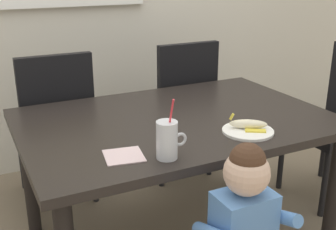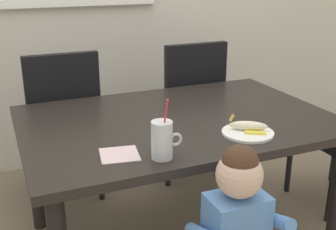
{
  "view_description": "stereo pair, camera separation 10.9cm",
  "coord_description": "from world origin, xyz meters",
  "px_view_note": "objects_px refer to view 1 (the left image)",
  "views": [
    {
      "loc": [
        -0.91,
        -1.75,
        1.43
      ],
      "look_at": [
        -0.1,
        -0.1,
        0.78
      ],
      "focal_mm": 45.64,
      "sensor_mm": 36.0,
      "label": 1
    },
    {
      "loc": [
        -0.81,
        -1.8,
        1.43
      ],
      "look_at": [
        -0.1,
        -0.1,
        0.78
      ],
      "focal_mm": 45.64,
      "sensor_mm": 36.0,
      "label": 2
    }
  ],
  "objects_px": {
    "dining_chair_right": "(179,102)",
    "paper_napkin": "(124,156)",
    "dining_table": "(176,133)",
    "milk_cup": "(167,142)",
    "toddler_standing": "(244,221)",
    "snack_plate": "(248,131)",
    "dining_chair_left": "(55,121)",
    "peeled_banana": "(249,124)"
  },
  "relations": [
    {
      "from": "dining_chair_right",
      "to": "paper_napkin",
      "type": "xyz_separation_m",
      "value": [
        -0.78,
        -1.0,
        0.18
      ]
    },
    {
      "from": "dining_table",
      "to": "paper_napkin",
      "type": "distance_m",
      "value": 0.51
    },
    {
      "from": "dining_table",
      "to": "milk_cup",
      "type": "relative_size",
      "value": 6.03
    },
    {
      "from": "dining_table",
      "to": "toddler_standing",
      "type": "relative_size",
      "value": 1.79
    },
    {
      "from": "toddler_standing",
      "to": "snack_plate",
      "type": "bearing_deg",
      "value": 53.15
    },
    {
      "from": "dining_chair_left",
      "to": "dining_chair_right",
      "type": "bearing_deg",
      "value": 179.68
    },
    {
      "from": "dining_table",
      "to": "peeled_banana",
      "type": "xyz_separation_m",
      "value": [
        0.21,
        -0.3,
        0.11
      ]
    },
    {
      "from": "dining_chair_right",
      "to": "milk_cup",
      "type": "xyz_separation_m",
      "value": [
        -0.63,
        -1.09,
        0.24
      ]
    },
    {
      "from": "dining_chair_left",
      "to": "paper_napkin",
      "type": "distance_m",
      "value": 1.02
    },
    {
      "from": "dining_chair_left",
      "to": "dining_table",
      "type": "bearing_deg",
      "value": 122.99
    },
    {
      "from": "dining_table",
      "to": "dining_chair_left",
      "type": "xyz_separation_m",
      "value": [
        -0.45,
        0.7,
        -0.09
      ]
    },
    {
      "from": "dining_chair_left",
      "to": "peeled_banana",
      "type": "distance_m",
      "value": 1.22
    },
    {
      "from": "dining_chair_left",
      "to": "toddler_standing",
      "type": "height_order",
      "value": "dining_chair_left"
    },
    {
      "from": "toddler_standing",
      "to": "dining_table",
      "type": "bearing_deg",
      "value": 85.15
    },
    {
      "from": "snack_plate",
      "to": "peeled_banana",
      "type": "bearing_deg",
      "value": 46.27
    },
    {
      "from": "dining_chair_right",
      "to": "snack_plate",
      "type": "height_order",
      "value": "dining_chair_right"
    },
    {
      "from": "toddler_standing",
      "to": "paper_napkin",
      "type": "relative_size",
      "value": 5.59
    },
    {
      "from": "paper_napkin",
      "to": "milk_cup",
      "type": "bearing_deg",
      "value": -31.21
    },
    {
      "from": "dining_chair_left",
      "to": "milk_cup",
      "type": "height_order",
      "value": "milk_cup"
    },
    {
      "from": "dining_table",
      "to": "dining_chair_right",
      "type": "height_order",
      "value": "dining_chair_right"
    },
    {
      "from": "toddler_standing",
      "to": "dining_chair_right",
      "type": "bearing_deg",
      "value": 71.91
    },
    {
      "from": "peeled_banana",
      "to": "dining_chair_right",
      "type": "bearing_deg",
      "value": 80.03
    },
    {
      "from": "snack_plate",
      "to": "dining_chair_left",
      "type": "bearing_deg",
      "value": 122.64
    },
    {
      "from": "toddler_standing",
      "to": "milk_cup",
      "type": "height_order",
      "value": "milk_cup"
    },
    {
      "from": "dining_table",
      "to": "peeled_banana",
      "type": "relative_size",
      "value": 8.96
    },
    {
      "from": "dining_chair_right",
      "to": "peeled_banana",
      "type": "relative_size",
      "value": 5.73
    },
    {
      "from": "toddler_standing",
      "to": "snack_plate",
      "type": "height_order",
      "value": "toddler_standing"
    },
    {
      "from": "dining_chair_right",
      "to": "dining_table",
      "type": "bearing_deg",
      "value": 61.01
    },
    {
      "from": "dining_chair_left",
      "to": "snack_plate",
      "type": "xyz_separation_m",
      "value": [
        0.65,
        -1.02,
        0.18
      ]
    },
    {
      "from": "dining_table",
      "to": "paper_napkin",
      "type": "height_order",
      "value": "paper_napkin"
    },
    {
      "from": "dining_chair_left",
      "to": "toddler_standing",
      "type": "relative_size",
      "value": 1.15
    },
    {
      "from": "dining_table",
      "to": "milk_cup",
      "type": "bearing_deg",
      "value": -121.72
    },
    {
      "from": "paper_napkin",
      "to": "snack_plate",
      "type": "bearing_deg",
      "value": -0.9
    },
    {
      "from": "dining_chair_left",
      "to": "peeled_banana",
      "type": "bearing_deg",
      "value": 123.49
    },
    {
      "from": "dining_table",
      "to": "milk_cup",
      "type": "distance_m",
      "value": 0.49
    },
    {
      "from": "milk_cup",
      "to": "snack_plate",
      "type": "relative_size",
      "value": 1.08
    },
    {
      "from": "dining_chair_left",
      "to": "toddler_standing",
      "type": "bearing_deg",
      "value": 106.42
    },
    {
      "from": "dining_table",
      "to": "paper_napkin",
      "type": "relative_size",
      "value": 10.01
    },
    {
      "from": "snack_plate",
      "to": "paper_napkin",
      "type": "distance_m",
      "value": 0.59
    },
    {
      "from": "dining_chair_right",
      "to": "snack_plate",
      "type": "bearing_deg",
      "value": 79.46
    },
    {
      "from": "dining_chair_left",
      "to": "snack_plate",
      "type": "relative_size",
      "value": 4.17
    },
    {
      "from": "dining_chair_left",
      "to": "paper_napkin",
      "type": "bearing_deg",
      "value": 93.55
    }
  ]
}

